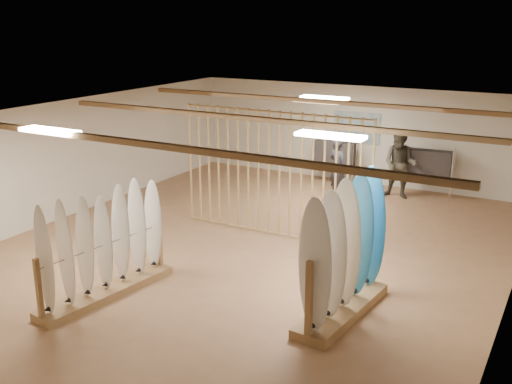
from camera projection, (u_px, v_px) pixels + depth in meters
The scene contains 15 objects.
floor at pixel (256, 246), 12.68m from camera, with size 12.00×12.00×0.00m, color #A1734E.
ceiling at pixel (256, 115), 11.89m from camera, with size 12.00×12.00×0.00m, color gray.
wall_back at pixel (357, 134), 17.31m from camera, with size 12.00×12.00×0.00m, color silver.
wall_front at pixel (16, 298), 7.25m from camera, with size 12.00×12.00×0.00m, color silver.
wall_left at pixel (77, 156), 14.62m from camera, with size 12.00×12.00×0.00m, color silver.
ceiling_slats at pixel (256, 119), 11.91m from camera, with size 9.50×6.12×0.10m, color olive.
light_panels at pixel (256, 118), 11.91m from camera, with size 1.20×0.35×0.06m, color white.
bamboo_partition at pixel (274, 174), 12.95m from camera, with size 4.45×0.05×2.78m.
poster at pixel (357, 128), 17.24m from camera, with size 1.40×0.03×0.90m, color teal.
rack_left at pixel (105, 261), 10.26m from camera, with size 0.88×2.73×1.88m.
rack_right at pixel (344, 272), 9.56m from camera, with size 0.83×2.38×2.22m.
clothing_rack_a at pixel (335, 155), 17.15m from camera, with size 1.26×0.36×1.35m.
clothing_rack_b at pixel (428, 165), 15.91m from camera, with size 1.27×0.43×1.37m.
shopper_a at pixel (338, 164), 15.94m from camera, with size 0.67×0.45×1.83m, color #2A2A32.
shopper_b at pixel (400, 160), 15.78m from camera, with size 1.02×0.79×2.11m, color #3D3A2F.
Camera 1 is at (5.76, -10.34, 4.68)m, focal length 42.00 mm.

